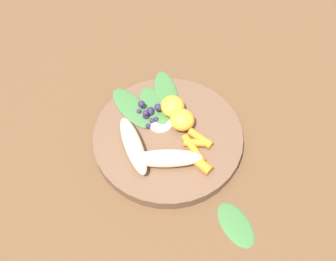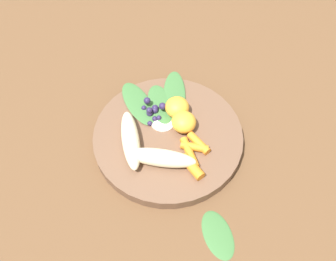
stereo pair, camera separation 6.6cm
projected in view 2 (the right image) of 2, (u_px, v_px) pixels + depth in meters
ground_plane at (168, 140)px, 0.69m from camera, size 2.40×2.40×0.00m
bowl at (168, 137)px, 0.68m from camera, size 0.29×0.29×0.02m
banana_peeled_left at (160, 158)px, 0.62m from camera, size 0.11×0.12×0.03m
banana_peeled_right at (131, 140)px, 0.65m from camera, size 0.09×0.13×0.03m
orange_segment_near at (177, 107)px, 0.69m from camera, size 0.05×0.05×0.04m
orange_segment_far at (184, 122)px, 0.67m from camera, size 0.05×0.05×0.04m
carrot_front at (192, 167)px, 0.62m from camera, size 0.02×0.05×0.02m
carrot_mid_left at (190, 152)px, 0.64m from camera, size 0.04×0.06×0.01m
carrot_mid_right at (194, 147)px, 0.65m from camera, size 0.04×0.05×0.01m
carrot_rear at (199, 143)px, 0.65m from camera, size 0.02×0.05×0.02m
blueberry_pile at (153, 110)px, 0.69m from camera, size 0.05×0.05×0.03m
coconut_shred_patch at (163, 121)px, 0.69m from camera, size 0.05×0.05×0.00m
kale_leaf_left at (174, 96)px, 0.72m from camera, size 0.12×0.13×0.00m
kale_leaf_right at (161, 104)px, 0.71m from camera, size 0.09×0.11×0.00m
kale_leaf_rear at (138, 103)px, 0.71m from camera, size 0.07×0.13×0.00m
kale_leaf_stray at (218, 234)px, 0.58m from camera, size 0.08×0.10×0.01m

